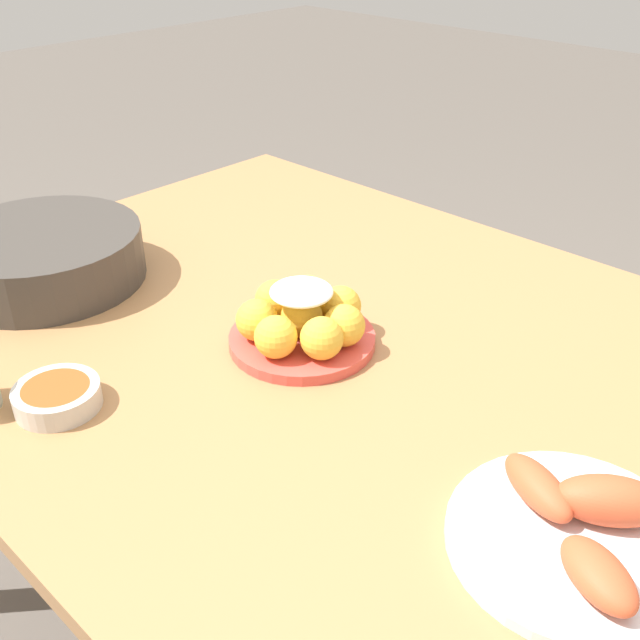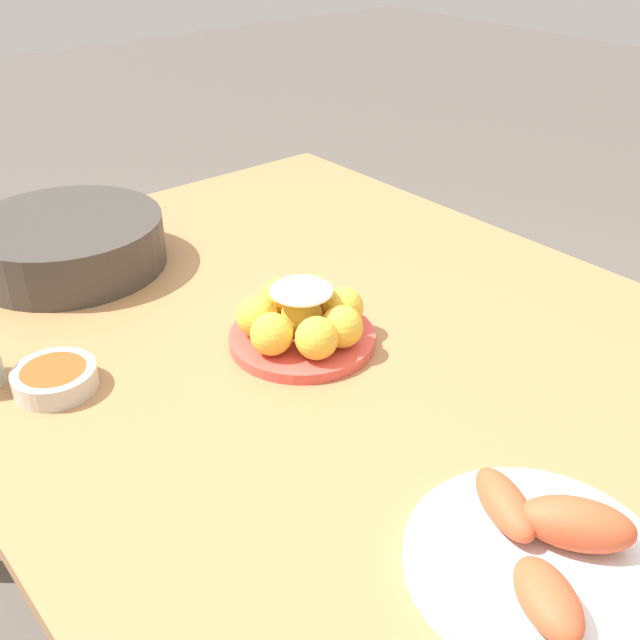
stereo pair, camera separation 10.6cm
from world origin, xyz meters
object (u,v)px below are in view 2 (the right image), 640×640
object	(u,v)px
sauce_bowl	(55,378)
seafood_platter	(541,552)
serving_bowl	(67,241)
dining_table	(337,391)
cake_plate	(303,321)

from	to	relation	value
sauce_bowl	seafood_platter	world-z (taller)	seafood_platter
serving_bowl	sauce_bowl	xyz separation A→B (m)	(-0.33, 0.17, -0.03)
serving_bowl	sauce_bowl	world-z (taller)	serving_bowl
seafood_platter	dining_table	bearing A→B (deg)	-14.52
dining_table	seafood_platter	distance (m)	0.46
sauce_bowl	seafood_platter	size ratio (longest dim) A/B	0.42
cake_plate	seafood_platter	world-z (taller)	cake_plate
cake_plate	seafood_platter	size ratio (longest dim) A/B	0.81
serving_bowl	cake_plate	bearing A→B (deg)	-161.16
cake_plate	sauce_bowl	xyz separation A→B (m)	(0.12, 0.32, -0.02)
cake_plate	sauce_bowl	size ratio (longest dim) A/B	1.93
sauce_bowl	seafood_platter	distance (m)	0.64
cake_plate	serving_bowl	size ratio (longest dim) A/B	0.65
seafood_platter	serving_bowl	bearing A→B (deg)	4.89
dining_table	seafood_platter	bearing A→B (deg)	165.48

